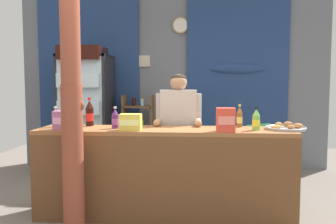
{
  "coord_description": "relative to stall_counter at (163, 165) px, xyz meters",
  "views": [
    {
      "loc": [
        0.35,
        -3.04,
        1.39
      ],
      "look_at": [
        0.07,
        0.74,
        1.07
      ],
      "focal_mm": 37.45,
      "sensor_mm": 36.0,
      "label": 1
    }
  ],
  "objects": [
    {
      "name": "soda_bottle_grape_soda",
      "position": [
        -0.51,
        0.09,
        0.46
      ],
      "size": [
        0.07,
        0.07,
        0.23
      ],
      "color": "#56286B",
      "rests_on": "stall_counter"
    },
    {
      "name": "snack_box_crackers",
      "position": [
        0.61,
        -0.09,
        0.47
      ],
      "size": [
        0.18,
        0.14,
        0.23
      ],
      "color": "#E5422D",
      "rests_on": "stall_counter"
    },
    {
      "name": "snack_box_wafer",
      "position": [
        -0.99,
        -0.05,
        0.45
      ],
      "size": [
        0.21,
        0.13,
        0.19
      ],
      "color": "#B76699",
      "rests_on": "stall_counter"
    },
    {
      "name": "pastry_tray",
      "position": [
        1.23,
        0.13,
        0.38
      ],
      "size": [
        0.4,
        0.4,
        0.07
      ],
      "color": "#BCBCC1",
      "rests_on": "stall_counter"
    },
    {
      "name": "soda_bottle_lime_soda",
      "position": [
        0.92,
        0.06,
        0.46
      ],
      "size": [
        0.08,
        0.08,
        0.24
      ],
      "color": "#75C64C",
      "rests_on": "stall_counter"
    },
    {
      "name": "soda_bottle_iced_tea",
      "position": [
        0.79,
        0.29,
        0.46
      ],
      "size": [
        0.06,
        0.06,
        0.24
      ],
      "color": "brown",
      "rests_on": "stall_counter"
    },
    {
      "name": "soda_bottle_cola",
      "position": [
        -0.83,
        0.28,
        0.49
      ],
      "size": [
        0.09,
        0.09,
        0.31
      ],
      "color": "black",
      "rests_on": "stall_counter"
    },
    {
      "name": "ground_plane",
      "position": [
        -0.04,
        0.65,
        -0.56
      ],
      "size": [
        6.93,
        6.93,
        0.0
      ],
      "primitive_type": "plane",
      "color": "slate"
    },
    {
      "name": "stall_counter",
      "position": [
        0.0,
        0.0,
        0.0
      ],
      "size": [
        2.61,
        0.55,
        0.92
      ],
      "color": "#935B33",
      "rests_on": "ground"
    },
    {
      "name": "soda_bottle_orange_soda",
      "position": [
        -1.17,
        0.16,
        0.45
      ],
      "size": [
        0.07,
        0.07,
        0.22
      ],
      "color": "orange",
      "rests_on": "stall_counter"
    },
    {
      "name": "shopkeeper",
      "position": [
        0.13,
        0.53,
        0.38
      ],
      "size": [
        0.52,
        0.42,
        1.49
      ],
      "color": "#28282D",
      "rests_on": "ground"
    },
    {
      "name": "snack_box_instant_noodle",
      "position": [
        -0.32,
        -0.04,
        0.44
      ],
      "size": [
        0.21,
        0.15,
        0.16
      ],
      "color": "#EAD14C",
      "rests_on": "stall_counter"
    },
    {
      "name": "timber_post",
      "position": [
        -0.81,
        -0.35,
        0.75
      ],
      "size": [
        0.22,
        0.2,
        2.74
      ],
      "color": "brown",
      "rests_on": "ground"
    },
    {
      "name": "bottle_shelf_rack",
      "position": [
        -0.56,
        1.93,
        0.06
      ],
      "size": [
        0.48,
        0.28,
        1.2
      ],
      "color": "brown",
      "rests_on": "ground"
    },
    {
      "name": "drink_fridge",
      "position": [
        -1.32,
        1.7,
        0.49
      ],
      "size": [
        0.73,
        0.76,
        1.92
      ],
      "color": "#232328",
      "rests_on": "ground"
    },
    {
      "name": "plastic_lawn_chair",
      "position": [
        1.05,
        1.18,
        -0.07
      ],
      "size": [
        0.62,
        0.62,
        0.86
      ],
      "color": "#4CC675",
      "rests_on": "ground"
    },
    {
      "name": "back_wall_curtained",
      "position": [
        -0.08,
        2.29,
        0.93
      ],
      "size": [
        4.98,
        0.22,
        2.9
      ],
      "color": "slate",
      "rests_on": "ground"
    }
  ]
}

